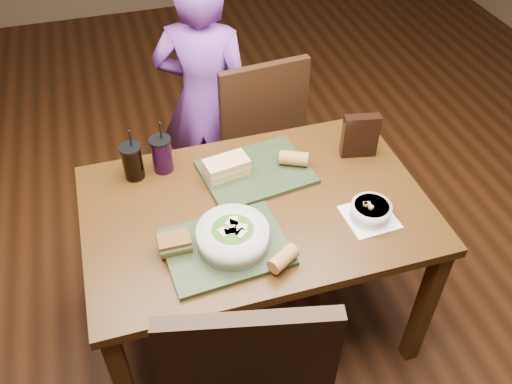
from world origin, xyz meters
The scene contains 15 objects.
ground centered at (0.00, 0.00, 0.00)m, with size 6.00×6.00×0.00m, color #381C0B.
dining_table centered at (0.00, 0.00, 0.66)m, with size 1.30×0.85×0.75m.
chair_far centered at (0.22, 0.70, 0.55)m, with size 0.46×0.47×0.99m.
diner centered at (-0.01, 0.86, 0.68)m, with size 0.50×0.33×1.36m, color purple.
tray_near centered at (-0.16, -0.18, 0.76)m, with size 0.42×0.32×0.02m, color #23311A.
tray_far centered at (0.05, 0.18, 0.76)m, with size 0.42×0.32×0.02m, color #23311A.
salad_bowl centered at (-0.14, -0.18, 0.81)m, with size 0.25×0.25×0.08m.
soup_bowl centered at (0.39, -0.18, 0.78)m, with size 0.19×0.19×0.07m.
sandwich_near centered at (-0.33, -0.14, 0.79)m, with size 0.11×0.08×0.05m.
sandwich_far centered at (-0.07, 0.19, 0.80)m, with size 0.19×0.12×0.07m.
baguette_near centered at (0.00, -0.31, 0.79)m, with size 0.05×0.05×0.11m, color #AD7533.
baguette_far centered at (0.21, 0.17, 0.80)m, with size 0.06×0.06×0.12m, color #AD7533.
cup_cola centered at (-0.42, 0.30, 0.83)m, with size 0.09×0.09×0.23m.
cup_berry centered at (-0.30, 0.31, 0.83)m, with size 0.09×0.09×0.24m.
chip_bag centered at (0.50, 0.17, 0.85)m, with size 0.15×0.05×0.19m, color black.
Camera 1 is at (-0.42, -1.41, 2.19)m, focal length 38.00 mm.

